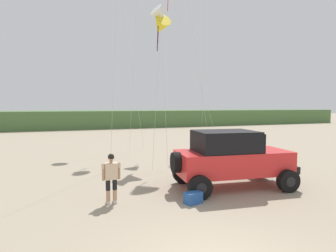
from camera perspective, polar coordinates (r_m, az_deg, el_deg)
The scene contains 6 objects.
dune_ridge at distance 43.25m, azimuth -16.44°, elevation 1.37°, with size 90.00×8.48×2.51m, color #4C703D.
jeep at distance 11.18m, azimuth 12.98°, elevation -6.38°, with size 4.97×2.86×2.26m.
person_watching at distance 9.39m, azimuth -11.66°, elevation -10.03°, with size 0.62×0.30×1.67m.
cooler_box at distance 9.46m, azimuth 5.23°, elevation -14.56°, with size 0.56×0.36×0.38m, color #23519E.
kite_black_sled at distance 17.74m, azimuth -1.59°, elevation 19.85°, with size 2.19×4.07×8.75m.
kite_pink_ribbon at distance 17.70m, azimuth -1.65°, elevation 21.93°, with size 1.20×3.61×9.30m.
Camera 1 is at (-2.78, -4.69, 3.22)m, focal length 29.46 mm.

